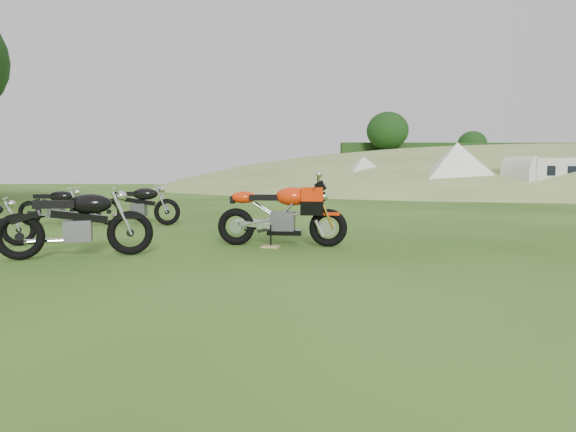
{
  "coord_description": "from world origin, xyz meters",
  "views": [
    {
      "loc": [
        -0.24,
        -6.56,
        1.17
      ],
      "look_at": [
        -0.07,
        0.4,
        0.58
      ],
      "focal_mm": 30.0,
      "sensor_mm": 36.0,
      "label": 1
    }
  ],
  "objects_px": {
    "vintage_moto_c": "(55,206)",
    "caravan": "(545,178)",
    "vintage_moto_a": "(76,220)",
    "tent_right": "(457,171)",
    "vintage_moto_d": "(138,204)",
    "plywood_board": "(271,247)",
    "tent_mid": "(363,175)",
    "sport_motorcycle": "(282,209)"
  },
  "relations": [
    {
      "from": "vintage_moto_d",
      "to": "caravan",
      "type": "distance_m",
      "value": 20.67
    },
    {
      "from": "sport_motorcycle",
      "to": "caravan",
      "type": "bearing_deg",
      "value": 57.81
    },
    {
      "from": "tent_mid",
      "to": "sport_motorcycle",
      "type": "bearing_deg",
      "value": -114.89
    },
    {
      "from": "vintage_moto_c",
      "to": "tent_mid",
      "type": "distance_m",
      "value": 20.4
    },
    {
      "from": "vintage_moto_c",
      "to": "caravan",
      "type": "xyz_separation_m",
      "value": [
        18.43,
        12.46,
        0.54
      ]
    },
    {
      "from": "plywood_board",
      "to": "caravan",
      "type": "height_order",
      "value": "caravan"
    },
    {
      "from": "sport_motorcycle",
      "to": "vintage_moto_d",
      "type": "bearing_deg",
      "value": 142.76
    },
    {
      "from": "plywood_board",
      "to": "vintage_moto_a",
      "type": "distance_m",
      "value": 2.93
    },
    {
      "from": "vintage_moto_c",
      "to": "tent_right",
      "type": "xyz_separation_m",
      "value": [
        14.63,
        14.16,
        0.92
      ]
    },
    {
      "from": "vintage_moto_d",
      "to": "caravan",
      "type": "xyz_separation_m",
      "value": [
        16.58,
        12.32,
        0.51
      ]
    },
    {
      "from": "vintage_moto_d",
      "to": "tent_right",
      "type": "bearing_deg",
      "value": 52.32
    },
    {
      "from": "vintage_moto_d",
      "to": "tent_mid",
      "type": "bearing_deg",
      "value": 68.95
    },
    {
      "from": "sport_motorcycle",
      "to": "vintage_moto_a",
      "type": "height_order",
      "value": "sport_motorcycle"
    },
    {
      "from": "tent_mid",
      "to": "vintage_moto_c",
      "type": "bearing_deg",
      "value": -131.4
    },
    {
      "from": "sport_motorcycle",
      "to": "caravan",
      "type": "distance_m",
      "value": 20.54
    },
    {
      "from": "vintage_moto_d",
      "to": "caravan",
      "type": "bearing_deg",
      "value": 41.29
    },
    {
      "from": "vintage_moto_a",
      "to": "vintage_moto_d",
      "type": "height_order",
      "value": "vintage_moto_a"
    },
    {
      "from": "sport_motorcycle",
      "to": "vintage_moto_a",
      "type": "distance_m",
      "value": 3.12
    },
    {
      "from": "vintage_moto_c",
      "to": "tent_mid",
      "type": "relative_size",
      "value": 0.65
    },
    {
      "from": "vintage_moto_a",
      "to": "caravan",
      "type": "distance_m",
      "value": 23.31
    },
    {
      "from": "vintage_moto_c",
      "to": "vintage_moto_d",
      "type": "xyz_separation_m",
      "value": [
        1.85,
        0.14,
        0.04
      ]
    },
    {
      "from": "tent_mid",
      "to": "plywood_board",
      "type": "bearing_deg",
      "value": -115.24
    },
    {
      "from": "vintage_moto_a",
      "to": "tent_right",
      "type": "relative_size",
      "value": 0.63
    },
    {
      "from": "vintage_moto_a",
      "to": "plywood_board",
      "type": "bearing_deg",
      "value": 2.75
    },
    {
      "from": "vintage_moto_c",
      "to": "tent_mid",
      "type": "xyz_separation_m",
      "value": [
        10.27,
        17.61,
        0.74
      ]
    },
    {
      "from": "vintage_moto_a",
      "to": "vintage_moto_d",
      "type": "relative_size",
      "value": 1.04
    },
    {
      "from": "vintage_moto_a",
      "to": "caravan",
      "type": "xyz_separation_m",
      "value": [
        16.17,
        16.79,
        0.49
      ]
    },
    {
      "from": "vintage_moto_d",
      "to": "tent_mid",
      "type": "height_order",
      "value": "tent_mid"
    },
    {
      "from": "plywood_board",
      "to": "vintage_moto_a",
      "type": "bearing_deg",
      "value": -161.35
    },
    {
      "from": "vintage_moto_d",
      "to": "tent_mid",
      "type": "distance_m",
      "value": 19.41
    },
    {
      "from": "vintage_moto_d",
      "to": "tent_right",
      "type": "distance_m",
      "value": 19.0
    },
    {
      "from": "plywood_board",
      "to": "vintage_moto_d",
      "type": "bearing_deg",
      "value": 131.64
    },
    {
      "from": "plywood_board",
      "to": "tent_mid",
      "type": "height_order",
      "value": "tent_mid"
    },
    {
      "from": "vintage_moto_c",
      "to": "tent_mid",
      "type": "bearing_deg",
      "value": 68.95
    },
    {
      "from": "tent_right",
      "to": "vintage_moto_d",
      "type": "bearing_deg",
      "value": -123.75
    },
    {
      "from": "tent_mid",
      "to": "tent_right",
      "type": "distance_m",
      "value": 5.57
    },
    {
      "from": "vintage_moto_c",
      "to": "vintage_moto_d",
      "type": "distance_m",
      "value": 1.85
    },
    {
      "from": "tent_right",
      "to": "sport_motorcycle",
      "type": "bearing_deg",
      "value": -109.94
    },
    {
      "from": "sport_motorcycle",
      "to": "vintage_moto_a",
      "type": "xyz_separation_m",
      "value": [
        -2.92,
        -1.1,
        -0.08
      ]
    },
    {
      "from": "sport_motorcycle",
      "to": "caravan",
      "type": "height_order",
      "value": "caravan"
    },
    {
      "from": "sport_motorcycle",
      "to": "vintage_moto_c",
      "type": "bearing_deg",
      "value": 156.12
    },
    {
      "from": "vintage_moto_a",
      "to": "tent_mid",
      "type": "xyz_separation_m",
      "value": [
        8.01,
        21.94,
        0.68
      ]
    }
  ]
}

